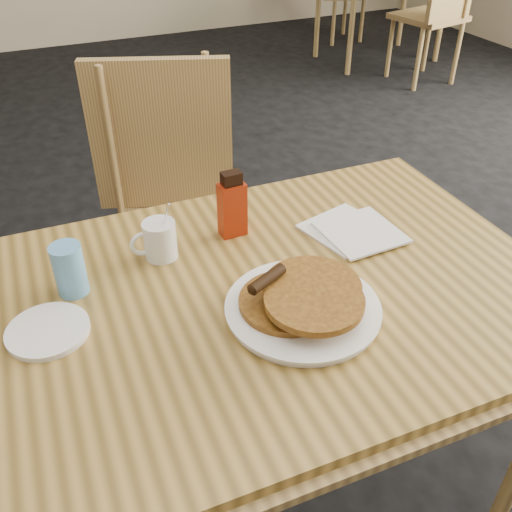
{
  "coord_description": "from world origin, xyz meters",
  "views": [
    {
      "loc": [
        -0.42,
        -0.84,
        1.52
      ],
      "look_at": [
        -0.04,
        0.03,
        0.84
      ],
      "focal_mm": 40.0,
      "sensor_mm": 36.0,
      "label": 1
    }
  ],
  "objects": [
    {
      "name": "syrup_bottle",
      "position": [
        0.0,
        0.26,
        0.83
      ],
      "size": [
        0.06,
        0.04,
        0.17
      ],
      "rotation": [
        0.0,
        0.0,
        0.03
      ],
      "color": "maroon",
      "rests_on": "main_table"
    },
    {
      "name": "blue_tumbler",
      "position": [
        -0.39,
        0.19,
        0.81
      ],
      "size": [
        0.08,
        0.08,
        0.12
      ],
      "primitive_type": "cylinder",
      "rotation": [
        0.0,
        0.0,
        0.21
      ],
      "color": "#62A9E5",
      "rests_on": "main_table"
    },
    {
      "name": "coffee_mug",
      "position": [
        -0.19,
        0.24,
        0.8
      ],
      "size": [
        0.11,
        0.08,
        0.14
      ],
      "rotation": [
        0.0,
        0.0,
        0.29
      ],
      "color": "white",
      "rests_on": "main_table"
    },
    {
      "name": "chair_main_far",
      "position": [
        0.0,
        0.76,
        0.61
      ],
      "size": [
        0.59,
        0.6,
        1.01
      ],
      "rotation": [
        0.0,
        0.0,
        -0.36
      ],
      "color": "tan",
      "rests_on": "floor"
    },
    {
      "name": "napkin_stack",
      "position": [
        0.28,
        0.14,
        0.76
      ],
      "size": [
        0.22,
        0.23,
        0.01
      ],
      "rotation": [
        0.0,
        0.0,
        0.24
      ],
      "color": "white",
      "rests_on": "main_table"
    },
    {
      "name": "chair_neighbor_near",
      "position": [
        2.64,
        2.7,
        0.6
      ],
      "size": [
        0.53,
        0.53,
        1.0
      ],
      "rotation": [
        0.0,
        0.0,
        0.2
      ],
      "color": "tan",
      "rests_on": "floor"
    },
    {
      "name": "floor",
      "position": [
        0.0,
        0.0,
        0.0
      ],
      "size": [
        10.0,
        10.0,
        0.0
      ],
      "primitive_type": "plane",
      "color": "black",
      "rests_on": "ground"
    },
    {
      "name": "main_table",
      "position": [
        -0.03,
        0.03,
        0.71
      ],
      "size": [
        1.36,
        0.94,
        0.75
      ],
      "rotation": [
        0.0,
        0.0,
        -0.03
      ],
      "color": "#AF873E",
      "rests_on": "floor"
    },
    {
      "name": "side_saucer",
      "position": [
        -0.46,
        0.08,
        0.76
      ],
      "size": [
        0.16,
        0.16,
        0.01
      ],
      "primitive_type": "cylinder",
      "rotation": [
        0.0,
        0.0,
        0.0
      ],
      "color": "white",
      "rests_on": "main_table"
    },
    {
      "name": "pancake_plate",
      "position": [
        0.02,
        -0.07,
        0.77
      ],
      "size": [
        0.32,
        0.32,
        0.09
      ],
      "rotation": [
        0.0,
        0.0,
        0.01
      ],
      "color": "white",
      "rests_on": "main_table"
    }
  ]
}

